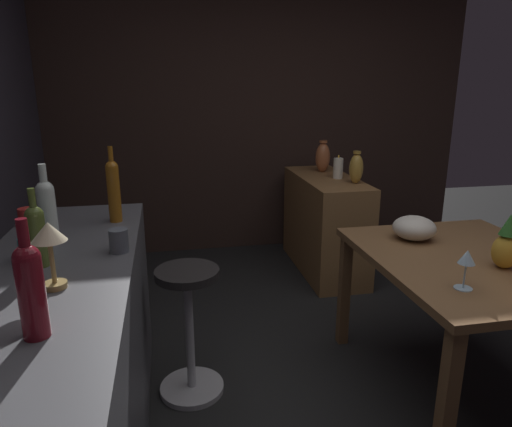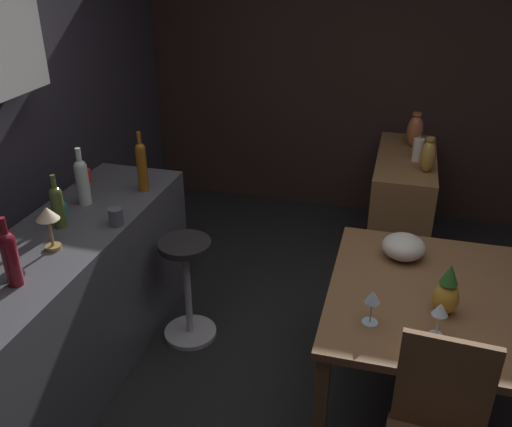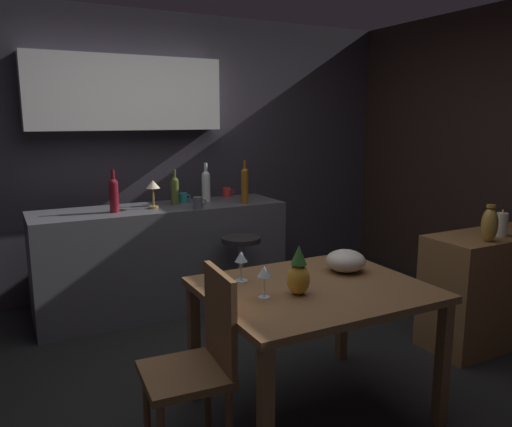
# 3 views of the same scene
# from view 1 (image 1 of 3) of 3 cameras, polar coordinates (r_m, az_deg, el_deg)

# --- Properties ---
(ground_plane) EXTENTS (9.00, 9.00, 0.00)m
(ground_plane) POSITION_cam_1_polar(r_m,az_deg,el_deg) (2.59, 15.36, -22.29)
(ground_plane) COLOR black
(wall_side_right) EXTENTS (0.10, 4.40, 2.60)m
(wall_side_right) POSITION_cam_1_polar(r_m,az_deg,el_deg) (4.41, -2.04, 12.26)
(wall_side_right) COLOR #33231E
(wall_side_right) RESTS_ON ground_plane
(dining_table) EXTENTS (1.17, 0.97, 0.74)m
(dining_table) POSITION_cam_1_polar(r_m,az_deg,el_deg) (2.56, 24.88, -6.80)
(dining_table) COLOR brown
(dining_table) RESTS_ON ground_plane
(kitchen_counter) EXTENTS (2.10, 0.60, 0.90)m
(kitchen_counter) POSITION_cam_1_polar(r_m,az_deg,el_deg) (2.03, -23.18, -19.26)
(kitchen_counter) COLOR #4C4C51
(kitchen_counter) RESTS_ON ground_plane
(sideboard_cabinet) EXTENTS (1.10, 0.44, 0.82)m
(sideboard_cabinet) POSITION_cam_1_polar(r_m,az_deg,el_deg) (3.99, 8.53, -1.30)
(sideboard_cabinet) COLOR olive
(sideboard_cabinet) RESTS_ON ground_plane
(bar_stool) EXTENTS (0.34, 0.34, 0.69)m
(bar_stool) POSITION_cam_1_polar(r_m,az_deg,el_deg) (2.45, -8.24, -13.88)
(bar_stool) COLOR #262323
(bar_stool) RESTS_ON ground_plane
(wine_glass_left) EXTENTS (0.08, 0.08, 0.17)m
(wine_glass_left) POSITION_cam_1_polar(r_m,az_deg,el_deg) (2.10, 24.65, -5.20)
(wine_glass_left) COLOR silver
(wine_glass_left) RESTS_ON dining_table
(pineapple_centerpiece) EXTENTS (0.12, 0.12, 0.26)m
(pineapple_centerpiece) POSITION_cam_1_polar(r_m,az_deg,el_deg) (2.43, 28.59, -3.48)
(pineapple_centerpiece) COLOR gold
(pineapple_centerpiece) RESTS_ON dining_table
(fruit_bowl) EXTENTS (0.23, 0.23, 0.13)m
(fruit_bowl) POSITION_cam_1_polar(r_m,az_deg,el_deg) (2.69, 19.00, -1.70)
(fruit_bowl) COLOR beige
(fruit_bowl) RESTS_ON dining_table
(wine_bottle_amber) EXTENTS (0.06, 0.06, 0.38)m
(wine_bottle_amber) POSITION_cam_1_polar(r_m,az_deg,el_deg) (2.40, -17.23, 2.97)
(wine_bottle_amber) COLOR #8C5114
(wine_bottle_amber) RESTS_ON kitchen_counter
(wine_bottle_olive) EXTENTS (0.07, 0.07, 0.30)m
(wine_bottle_olive) POSITION_cam_1_polar(r_m,az_deg,el_deg) (1.92, -25.53, -2.20)
(wine_bottle_olive) COLOR #475623
(wine_bottle_olive) RESTS_ON kitchen_counter
(wine_bottle_clear) EXTENTS (0.08, 0.08, 0.35)m
(wine_bottle_clear) POSITION_cam_1_polar(r_m,az_deg,el_deg) (2.20, -24.46, 0.65)
(wine_bottle_clear) COLOR silver
(wine_bottle_clear) RESTS_ON kitchen_counter
(wine_bottle_ruby) EXTENTS (0.07, 0.07, 0.34)m
(wine_bottle_ruby) POSITION_cam_1_polar(r_m,az_deg,el_deg) (1.39, -26.13, -8.11)
(wine_bottle_ruby) COLOR maroon
(wine_bottle_ruby) RESTS_ON kitchen_counter
(cup_red) EXTENTS (0.12, 0.08, 0.09)m
(cup_red) POSITION_cam_1_polar(r_m,az_deg,el_deg) (2.53, -26.46, -0.34)
(cup_red) COLOR red
(cup_red) RESTS_ON kitchen_counter
(cup_slate) EXTENTS (0.11, 0.08, 0.10)m
(cup_slate) POSITION_cam_1_polar(r_m,az_deg,el_deg) (1.98, -16.64, -3.22)
(cup_slate) COLOR #515660
(cup_slate) RESTS_ON kitchen_counter
(cup_teal) EXTENTS (0.12, 0.08, 0.09)m
(cup_teal) POSITION_cam_1_polar(r_m,az_deg,el_deg) (2.04, -26.26, -3.86)
(cup_teal) COLOR teal
(cup_teal) RESTS_ON kitchen_counter
(counter_lamp) EXTENTS (0.12, 0.12, 0.23)m
(counter_lamp) POSITION_cam_1_polar(r_m,az_deg,el_deg) (1.68, -24.23, -2.97)
(counter_lamp) COLOR #A58447
(counter_lamp) RESTS_ON kitchen_counter
(pillar_candle_tall) EXTENTS (0.08, 0.08, 0.19)m
(pillar_candle_tall) POSITION_cam_1_polar(r_m,az_deg,el_deg) (3.84, 10.14, 5.54)
(pillar_candle_tall) COLOR white
(pillar_candle_tall) RESTS_ON sideboard_cabinet
(vase_brass) EXTENTS (0.11, 0.11, 0.25)m
(vase_brass) POSITION_cam_1_polar(r_m,az_deg,el_deg) (3.66, 12.31, 5.50)
(vase_brass) COLOR #B78C38
(vase_brass) RESTS_ON sideboard_cabinet
(vase_copper) EXTENTS (0.13, 0.13, 0.28)m
(vase_copper) POSITION_cam_1_polar(r_m,az_deg,el_deg) (4.10, 8.27, 6.93)
(vase_copper) COLOR #B26038
(vase_copper) RESTS_ON sideboard_cabinet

